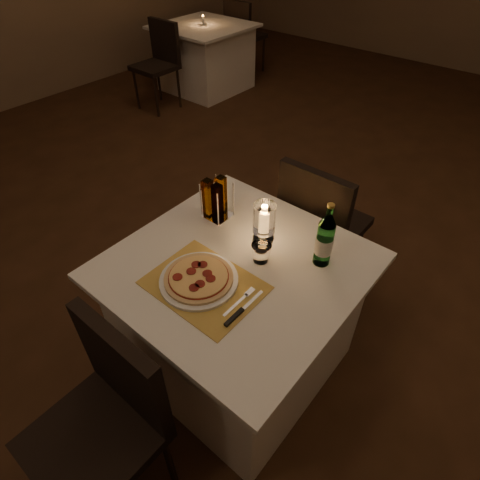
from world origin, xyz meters
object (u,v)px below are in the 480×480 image
Objects in this scene: main_table at (237,317)px; plate at (199,280)px; hurricane_candle at (264,220)px; pizza at (199,277)px; tumbler at (261,253)px; water_bottle at (325,240)px; neighbor_table_left at (205,58)px; chair_far at (319,219)px; chair_near at (108,410)px.

plate reaches higher than main_table.
main_table is 0.52m from hurricane_candle.
pizza is at bearing -105.57° from main_table.
tumbler is at bearing 51.23° from main_table.
main_table is 0.42m from plate.
neighbor_table_left is (-3.13, 2.55, -0.49)m from water_bottle.
plate is at bearing 12.68° from pizza.
chair_far reaches higher than main_table.
water_bottle reaches higher than hurricane_candle.
hurricane_candle is at bearing 93.12° from main_table.
main_table is at bearing 90.00° from chair_near.
chair_near is 1.04m from water_bottle.
tumbler is at bearing -84.09° from chair_far.
chair_far is at bearing 119.42° from water_bottle.
neighbor_table_left is at bearing 144.13° from chair_far.
pizza is at bearing -127.40° from water_bottle.
plate is at bearing -105.52° from main_table.
chair_near is at bearing -105.78° from water_bottle.
water_bottle is (0.32, 0.42, 0.10)m from pizza.
chair_near reaches higher than pizza.
chair_near is 10.42× the size of tumbler.
neighbor_table_left is at bearing 133.49° from pizza.
pizza is at bearing -46.51° from neighbor_table_left.
hurricane_candle is (0.04, 0.38, 0.08)m from pizza.
water_bottle reaches higher than tumbler.
tumbler is 0.09× the size of neighbor_table_left.
neighbor_table_left is at bearing 140.88° from water_bottle.
main_table is 3.57× the size of pizza.
water_bottle is (0.32, 0.42, 0.11)m from plate.
chair_near is 0.58m from pizza.
pizza is at bearing -93.21° from chair_far.
pizza is 4.10m from neighbor_table_left.
main_table is 3.12× the size of plate.
chair_near reaches higher than neighbor_table_left.
pizza is (-0.05, 0.53, 0.22)m from chair_near.
plate is 0.29m from tumbler.
pizza is 0.28× the size of neighbor_table_left.
hurricane_candle is at bearing 84.07° from pizza.
chair_far is at bearing 86.79° from pizza.
water_bottle is 0.30× the size of neighbor_table_left.
water_bottle is (0.27, 0.95, 0.31)m from chair_near.
main_table is at bearing -44.21° from neighbor_table_left.
hurricane_candle is at bearing -91.20° from chair_far.
tumbler is (0.12, 0.26, 0.03)m from plate.
main_table is at bearing -138.57° from water_bottle.
pizza is (-0.05, -0.18, 0.39)m from main_table.
tumbler is 0.45× the size of hurricane_candle.
chair_far reaches higher than neighbor_table_left.
main_table is 0.74m from chair_near.
tumbler is (0.07, -0.63, 0.23)m from chair_far.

